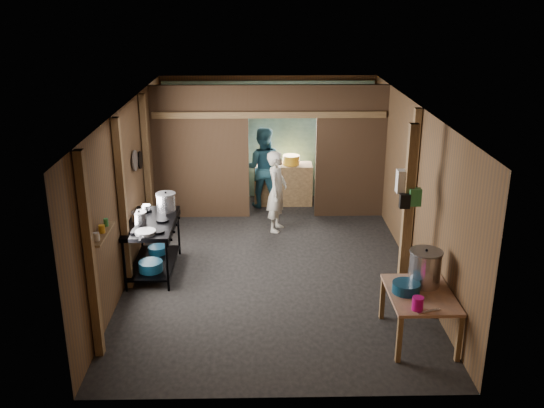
{
  "coord_description": "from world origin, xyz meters",
  "views": [
    {
      "loc": [
        -0.19,
        -9.02,
        4.24
      ],
      "look_at": [
        0.0,
        -0.2,
        1.1
      ],
      "focal_mm": 39.56,
      "sensor_mm": 36.0,
      "label": 1
    }
  ],
  "objects_px": {
    "prep_table": "(419,316)",
    "yellow_tub": "(291,160)",
    "gas_range": "(153,247)",
    "stock_pot": "(425,269)",
    "pink_bucket": "(418,304)",
    "cook": "(277,191)",
    "stove_pot_large": "(166,203)"
  },
  "relations": [
    {
      "from": "stove_pot_large",
      "to": "stock_pot",
      "type": "bearing_deg",
      "value": -32.0
    },
    {
      "from": "prep_table",
      "to": "stove_pot_large",
      "type": "xyz_separation_m",
      "value": [
        -3.54,
        2.5,
        0.68
      ]
    },
    {
      "from": "prep_table",
      "to": "stove_pot_large",
      "type": "distance_m",
      "value": 4.39
    },
    {
      "from": "cook",
      "to": "yellow_tub",
      "type": "bearing_deg",
      "value": 3.38
    },
    {
      "from": "yellow_tub",
      "to": "pink_bucket",
      "type": "bearing_deg",
      "value": -77.95
    },
    {
      "from": "gas_range",
      "to": "yellow_tub",
      "type": "distance_m",
      "value": 4.03
    },
    {
      "from": "prep_table",
      "to": "yellow_tub",
      "type": "bearing_deg",
      "value": 104.5
    },
    {
      "from": "stock_pot",
      "to": "yellow_tub",
      "type": "height_order",
      "value": "stock_pot"
    },
    {
      "from": "pink_bucket",
      "to": "yellow_tub",
      "type": "height_order",
      "value": "yellow_tub"
    },
    {
      "from": "stock_pot",
      "to": "cook",
      "type": "relative_size",
      "value": 0.33
    },
    {
      "from": "gas_range",
      "to": "stock_pot",
      "type": "bearing_deg",
      "value": -25.42
    },
    {
      "from": "prep_table",
      "to": "gas_range",
      "type": "bearing_deg",
      "value": 151.22
    },
    {
      "from": "gas_range",
      "to": "pink_bucket",
      "type": "distance_m",
      "value": 4.33
    },
    {
      "from": "stock_pot",
      "to": "pink_bucket",
      "type": "distance_m",
      "value": 0.7
    },
    {
      "from": "gas_range",
      "to": "cook",
      "type": "height_order",
      "value": "cook"
    },
    {
      "from": "stock_pot",
      "to": "yellow_tub",
      "type": "xyz_separation_m",
      "value": [
        -1.46,
        5.05,
        0.07
      ]
    },
    {
      "from": "pink_bucket",
      "to": "cook",
      "type": "distance_m",
      "value": 4.47
    },
    {
      "from": "stock_pot",
      "to": "pink_bucket",
      "type": "relative_size",
      "value": 3.0
    },
    {
      "from": "stove_pot_large",
      "to": "stock_pot",
      "type": "distance_m",
      "value": 4.29
    },
    {
      "from": "pink_bucket",
      "to": "yellow_tub",
      "type": "distance_m",
      "value": 5.83
    },
    {
      "from": "prep_table",
      "to": "stove_pot_large",
      "type": "relative_size",
      "value": 3.39
    },
    {
      "from": "stock_pot",
      "to": "cook",
      "type": "height_order",
      "value": "cook"
    },
    {
      "from": "gas_range",
      "to": "yellow_tub",
      "type": "bearing_deg",
      "value": 54.14
    },
    {
      "from": "yellow_tub",
      "to": "cook",
      "type": "xyz_separation_m",
      "value": [
        -0.34,
        -1.5,
        -0.19
      ]
    },
    {
      "from": "yellow_tub",
      "to": "cook",
      "type": "bearing_deg",
      "value": -102.66
    },
    {
      "from": "gas_range",
      "to": "cook",
      "type": "bearing_deg",
      "value": 40.91
    },
    {
      "from": "gas_range",
      "to": "stove_pot_large",
      "type": "relative_size",
      "value": 4.48
    },
    {
      "from": "gas_range",
      "to": "prep_table",
      "type": "distance_m",
      "value": 4.23
    },
    {
      "from": "stove_pot_large",
      "to": "pink_bucket",
      "type": "relative_size",
      "value": 1.98
    },
    {
      "from": "pink_bucket",
      "to": "yellow_tub",
      "type": "xyz_separation_m",
      "value": [
        -1.22,
        5.7,
        0.21
      ]
    },
    {
      "from": "gas_range",
      "to": "stove_pot_large",
      "type": "height_order",
      "value": "stove_pot_large"
    },
    {
      "from": "gas_range",
      "to": "stove_pot_large",
      "type": "distance_m",
      "value": 0.76
    }
  ]
}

